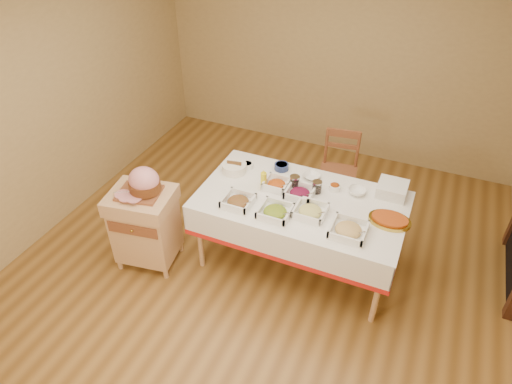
% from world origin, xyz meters
% --- Properties ---
extents(room_shell, '(5.00, 5.00, 5.00)m').
position_xyz_m(room_shell, '(0.00, 0.00, 1.30)').
color(room_shell, brown).
rests_on(room_shell, ground).
extents(dining_table, '(1.82, 1.02, 0.76)m').
position_xyz_m(dining_table, '(0.30, 0.30, 0.60)').
color(dining_table, '#DCAD79').
rests_on(dining_table, ground).
extents(butcher_cart, '(0.63, 0.55, 0.80)m').
position_xyz_m(butcher_cart, '(-1.02, -0.25, 0.45)').
color(butcher_cart, '#DCAD79').
rests_on(butcher_cart, ground).
extents(dining_chair, '(0.44, 0.43, 0.88)m').
position_xyz_m(dining_chair, '(0.39, 1.33, 0.45)').
color(dining_chair, brown).
rests_on(dining_chair, ground).
extents(ham_on_board, '(0.39, 0.37, 0.26)m').
position_xyz_m(ham_on_board, '(-0.98, -0.22, 0.91)').
color(ham_on_board, brown).
rests_on(ham_on_board, butcher_cart).
extents(serving_dish_a, '(0.26, 0.25, 0.11)m').
position_xyz_m(serving_dish_a, '(-0.18, 0.01, 0.80)').
color(serving_dish_a, white).
rests_on(serving_dish_a, dining_table).
extents(serving_dish_b, '(0.26, 0.26, 0.11)m').
position_xyz_m(serving_dish_b, '(0.17, 0.01, 0.79)').
color(serving_dish_b, white).
rests_on(serving_dish_b, dining_table).
extents(serving_dish_c, '(0.26, 0.26, 0.11)m').
position_xyz_m(serving_dish_c, '(0.44, 0.13, 0.79)').
color(serving_dish_c, white).
rests_on(serving_dish_c, dining_table).
extents(serving_dish_d, '(0.28, 0.28, 0.11)m').
position_xyz_m(serving_dish_d, '(0.79, 0.03, 0.79)').
color(serving_dish_d, white).
rests_on(serving_dish_d, dining_table).
extents(serving_dish_e, '(0.23, 0.22, 0.10)m').
position_xyz_m(serving_dish_e, '(0.03, 0.38, 0.79)').
color(serving_dish_e, white).
rests_on(serving_dish_e, dining_table).
extents(serving_dish_f, '(0.25, 0.24, 0.11)m').
position_xyz_m(serving_dish_f, '(0.27, 0.33, 0.80)').
color(serving_dish_f, white).
rests_on(serving_dish_f, dining_table).
extents(small_bowl_left, '(0.11, 0.11, 0.05)m').
position_xyz_m(small_bowl_left, '(-0.35, 0.57, 0.79)').
color(small_bowl_left, white).
rests_on(small_bowl_left, dining_table).
extents(small_bowl_mid, '(0.14, 0.14, 0.06)m').
position_xyz_m(small_bowl_mid, '(-0.03, 0.67, 0.79)').
color(small_bowl_mid, navy).
rests_on(small_bowl_mid, dining_table).
extents(small_bowl_right, '(0.11, 0.11, 0.05)m').
position_xyz_m(small_bowl_right, '(0.53, 0.55, 0.79)').
color(small_bowl_right, white).
rests_on(small_bowl_right, dining_table).
extents(bowl_white_imported, '(0.20, 0.20, 0.04)m').
position_xyz_m(bowl_white_imported, '(0.28, 0.64, 0.78)').
color(bowl_white_imported, white).
rests_on(bowl_white_imported, dining_table).
extents(bowl_small_imported, '(0.20, 0.20, 0.05)m').
position_xyz_m(bowl_small_imported, '(0.73, 0.58, 0.79)').
color(bowl_small_imported, white).
rests_on(bowl_small_imported, dining_table).
extents(preserve_jar_left, '(0.09, 0.09, 0.12)m').
position_xyz_m(preserve_jar_left, '(0.18, 0.45, 0.81)').
color(preserve_jar_left, silver).
rests_on(preserve_jar_left, dining_table).
extents(preserve_jar_right, '(0.09, 0.09, 0.11)m').
position_xyz_m(preserve_jar_right, '(0.39, 0.45, 0.81)').
color(preserve_jar_right, silver).
rests_on(preserve_jar_right, dining_table).
extents(mustard_bottle, '(0.06, 0.06, 0.17)m').
position_xyz_m(mustard_bottle, '(-0.08, 0.35, 0.84)').
color(mustard_bottle, yellow).
rests_on(mustard_bottle, dining_table).
extents(bread_basket, '(0.23, 0.23, 0.10)m').
position_xyz_m(bread_basket, '(-0.43, 0.45, 0.80)').
color(bread_basket, white).
rests_on(bread_basket, dining_table).
extents(plate_stack, '(0.25, 0.25, 0.11)m').
position_xyz_m(plate_stack, '(1.01, 0.69, 0.81)').
color(plate_stack, white).
rests_on(plate_stack, dining_table).
extents(brass_platter, '(0.35, 0.25, 0.05)m').
position_xyz_m(brass_platter, '(1.07, 0.30, 0.78)').
color(brass_platter, gold).
rests_on(brass_platter, dining_table).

